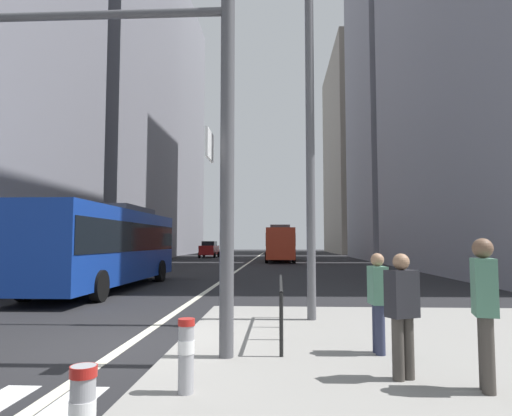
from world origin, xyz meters
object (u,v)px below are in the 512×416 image
pedestrian_waiting (402,310)px  pedestrian_walking (485,305)px  bollard_left (186,351)px  pedestrian_far (378,298)px  city_bus_red_receding (279,242)px  car_receding_near (287,248)px  city_bus_blue_oncoming (107,243)px  street_lamp_post (310,95)px  car_oncoming_mid (209,249)px  traffic_signal_gantry (77,99)px

pedestrian_waiting → pedestrian_walking: size_ratio=0.89×
bollard_left → pedestrian_far: size_ratio=0.54×
city_bus_red_receding → car_receding_near: 17.19m
car_receding_near → pedestrian_walking: bearing=-88.6°
bollard_left → pedestrian_waiting: 2.75m
city_bus_blue_oncoming → car_receding_near: 43.86m
city_bus_blue_oncoming → bollard_left: 13.72m
city_bus_blue_oncoming → pedestrian_waiting: 14.46m
street_lamp_post → pedestrian_waiting: (0.85, -4.35, -4.26)m
city_bus_blue_oncoming → pedestrian_waiting: city_bus_blue_oncoming is taller
city_bus_blue_oncoming → city_bus_red_receding: same height
car_oncoming_mid → bollard_left: size_ratio=4.90×
city_bus_blue_oncoming → traffic_signal_gantry: traffic_signal_gantry is taller
city_bus_blue_oncoming → pedestrian_waiting: bearing=-54.4°
city_bus_blue_oncoming → pedestrian_far: bearing=-51.1°
car_oncoming_mid → pedestrian_walking: size_ratio=2.33×
street_lamp_post → traffic_signal_gantry: bearing=-139.4°
city_bus_red_receding → pedestrian_walking: city_bus_red_receding is taller
traffic_signal_gantry → pedestrian_far: traffic_signal_gantry is taller
city_bus_red_receding → pedestrian_far: city_bus_red_receding is taller
bollard_left → street_lamp_post: bearing=70.3°
city_bus_blue_oncoming → car_oncoming_mid: 36.53m
traffic_signal_gantry → pedestrian_walking: size_ratio=4.00×
street_lamp_post → pedestrian_walking: (1.69, -4.77, -4.14)m
city_bus_blue_oncoming → car_oncoming_mid: size_ratio=2.73×
city_bus_blue_oncoming → pedestrian_walking: 15.30m
traffic_signal_gantry → car_receding_near: bearing=85.5°
city_bus_red_receding → traffic_signal_gantry: bearing=-95.0°
car_oncoming_mid → car_receding_near: same height
traffic_signal_gantry → city_bus_blue_oncoming: bearing=108.6°
city_bus_red_receding → pedestrian_waiting: (1.59, -37.73, -0.81)m
bollard_left → pedestrian_far: (2.62, 1.97, 0.38)m
car_oncoming_mid → pedestrian_far: 47.96m
bollard_left → pedestrian_walking: 3.53m
pedestrian_waiting → pedestrian_walking: bearing=-26.3°
city_bus_red_receding → pedestrian_far: (1.57, -36.41, -0.83)m
city_bus_red_receding → street_lamp_post: size_ratio=1.40×
city_bus_red_receding → pedestrian_waiting: bearing=-87.6°
city_bus_red_receding → car_oncoming_mid: city_bus_red_receding is taller
pedestrian_walking → traffic_signal_gantry: bearing=166.1°
city_bus_red_receding → street_lamp_post: street_lamp_post is taller
car_oncoming_mid → pedestrian_walking: 49.84m
car_receding_near → traffic_signal_gantry: traffic_signal_gantry is taller
traffic_signal_gantry → bollard_left: size_ratio=8.42×
bollard_left → pedestrian_walking: pedestrian_walking is taller
car_receding_near → pedestrian_far: size_ratio=2.73×
city_bus_red_receding → pedestrian_walking: 38.23m
car_receding_near → street_lamp_post: bearing=-90.4°
traffic_signal_gantry → pedestrian_waiting: (4.79, -0.98, -3.14)m
pedestrian_waiting → street_lamp_post: bearing=101.0°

